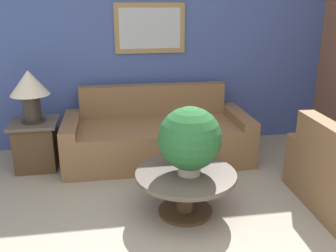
{
  "coord_description": "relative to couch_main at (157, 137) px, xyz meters",
  "views": [
    {
      "loc": [
        -0.54,
        -1.7,
        1.86
      ],
      "look_at": [
        0.05,
        2.0,
        0.61
      ],
      "focal_mm": 40.0,
      "sensor_mm": 36.0,
      "label": 1
    }
  ],
  "objects": [
    {
      "name": "table_lamp",
      "position": [
        -1.42,
        -0.05,
        0.67
      ],
      "size": [
        0.43,
        0.43,
        0.58
      ],
      "color": "#2D2823",
      "rests_on": "side_table"
    },
    {
      "name": "coffee_table",
      "position": [
        0.09,
        -1.3,
        0.01
      ],
      "size": [
        0.91,
        0.91,
        0.4
      ],
      "color": "#4C3823",
      "rests_on": "ground_plane"
    },
    {
      "name": "potted_plant_on_table",
      "position": [
        0.12,
        -1.32,
        0.45
      ],
      "size": [
        0.56,
        0.56,
        0.61
      ],
      "color": "beige",
      "rests_on": "coffee_table"
    },
    {
      "name": "wall_back",
      "position": [
        -0.01,
        0.59,
        1.02
      ],
      "size": [
        6.73,
        0.09,
        2.6
      ],
      "color": "#42569E",
      "rests_on": "ground_plane"
    },
    {
      "name": "couch_main",
      "position": [
        0.0,
        0.0,
        0.0
      ],
      "size": [
        2.21,
        0.96,
        0.85
      ],
      "color": "brown",
      "rests_on": "ground_plane"
    },
    {
      "name": "side_table",
      "position": [
        -1.42,
        -0.05,
        0.01
      ],
      "size": [
        0.52,
        0.52,
        0.56
      ],
      "color": "#4C3823",
      "rests_on": "ground_plane"
    }
  ]
}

